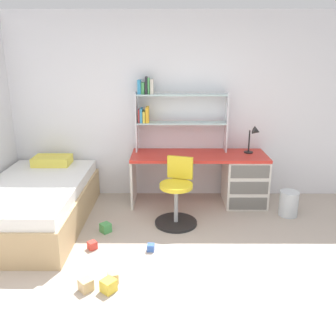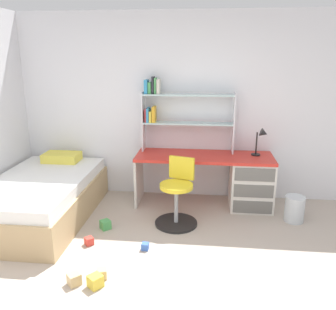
# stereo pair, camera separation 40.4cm
# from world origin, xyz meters

# --- Properties ---
(room_shell) EXTENTS (5.76, 6.04, 2.59)m
(room_shell) POSITION_xyz_m (-1.23, 1.24, 1.29)
(room_shell) COLOR silver
(room_shell) RESTS_ON ground_plane
(desk) EXTENTS (1.84, 0.61, 0.71)m
(desk) POSITION_xyz_m (0.73, 2.19, 0.39)
(desk) COLOR red
(desk) RESTS_ON ground_plane
(bookshelf_hutch) EXTENTS (1.26, 0.22, 1.02)m
(bookshelf_hutch) POSITION_xyz_m (-0.15, 2.38, 1.29)
(bookshelf_hutch) COLOR silver
(bookshelf_hutch) RESTS_ON desk
(desk_lamp) EXTENTS (0.20, 0.17, 0.38)m
(desk_lamp) POSITION_xyz_m (1.01, 2.24, 0.96)
(desk_lamp) COLOR black
(desk_lamp) RESTS_ON desk
(swivel_chair) EXTENTS (0.52, 0.52, 0.82)m
(swivel_chair) POSITION_xyz_m (-0.05, 1.57, 0.33)
(swivel_chair) COLOR black
(swivel_chair) RESTS_ON ground_plane
(bed_platform) EXTENTS (1.17, 1.95, 0.66)m
(bed_platform) POSITION_xyz_m (-1.77, 1.54, 0.27)
(bed_platform) COLOR tan
(bed_platform) RESTS_ON ground_plane
(waste_bin) EXTENTS (0.24, 0.24, 0.33)m
(waste_bin) POSITION_xyz_m (1.40, 1.79, 0.16)
(waste_bin) COLOR silver
(waste_bin) RESTS_ON ground_plane
(toy_block_yellow_0) EXTENTS (0.16, 0.16, 0.11)m
(toy_block_yellow_0) POSITION_xyz_m (-0.68, 0.26, 0.06)
(toy_block_yellow_0) COLOR gold
(toy_block_yellow_0) RESTS_ON ground_plane
(toy_block_natural_1) EXTENTS (0.12, 0.12, 0.09)m
(toy_block_natural_1) POSITION_xyz_m (-0.66, 0.39, 0.05)
(toy_block_natural_1) COLOR tan
(toy_block_natural_1) RESTS_ON ground_plane
(toy_block_green_2) EXTENTS (0.15, 0.15, 0.11)m
(toy_block_green_2) POSITION_xyz_m (-0.89, 1.33, 0.05)
(toy_block_green_2) COLOR #479E51
(toy_block_green_2) RESTS_ON ground_plane
(toy_block_blue_3) EXTENTS (0.08, 0.08, 0.07)m
(toy_block_blue_3) POSITION_xyz_m (-0.34, 0.92, 0.04)
(toy_block_blue_3) COLOR #3860B7
(toy_block_blue_3) RESTS_ON ground_plane
(toy_block_red_4) EXTENTS (0.12, 0.12, 0.08)m
(toy_block_red_4) POSITION_xyz_m (-0.97, 0.95, 0.04)
(toy_block_red_4) COLOR red
(toy_block_red_4) RESTS_ON ground_plane
(toy_block_natural_5) EXTENTS (0.15, 0.15, 0.11)m
(toy_block_natural_5) POSITION_xyz_m (-0.88, 0.27, 0.05)
(toy_block_natural_5) COLOR tan
(toy_block_natural_5) RESTS_ON ground_plane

